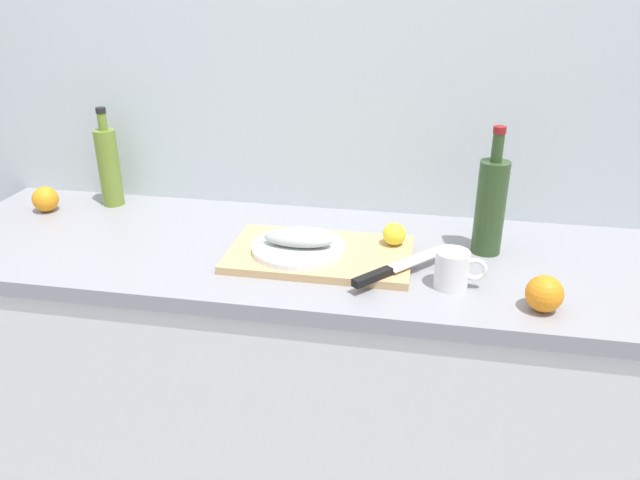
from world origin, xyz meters
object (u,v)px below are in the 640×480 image
object	(u,v)px
fish_fillet	(298,239)
wine_bottle	(491,205)
white_plate	(299,248)
coffee_mug_0	(453,269)
olive_oil_bottle	(109,166)
cutting_board	(320,255)
lemon_0	(394,234)
chef_knife	(389,270)

from	to	relation	value
fish_fillet	wine_bottle	size ratio (longest dim) A/B	0.54
white_plate	coffee_mug_0	bearing A→B (deg)	-12.39
fish_fillet	olive_oil_bottle	size ratio (longest dim) A/B	0.59
cutting_board	fish_fillet	xyz separation A→B (m)	(-0.05, -0.01, 0.04)
fish_fillet	wine_bottle	distance (m)	0.49
cutting_board	olive_oil_bottle	world-z (taller)	olive_oil_bottle
fish_fillet	lemon_0	xyz separation A→B (m)	(0.23, 0.08, -0.00)
cutting_board	wine_bottle	xyz separation A→B (m)	(0.41, 0.12, 0.12)
chef_knife	olive_oil_bottle	xyz separation A→B (m)	(-0.87, 0.35, 0.09)
cutting_board	lemon_0	world-z (taller)	lemon_0
lemon_0	olive_oil_bottle	size ratio (longest dim) A/B	0.20
chef_knife	lemon_0	xyz separation A→B (m)	(-0.00, 0.16, 0.02)
white_plate	wine_bottle	bearing A→B (deg)	15.07
fish_fillet	chef_knife	distance (m)	0.25
chef_knife	olive_oil_bottle	distance (m)	0.94
olive_oil_bottle	wine_bottle	distance (m)	1.11
cutting_board	olive_oil_bottle	bearing A→B (deg)	159.60
cutting_board	fish_fillet	world-z (taller)	fish_fillet
fish_fillet	chef_knife	world-z (taller)	fish_fillet
coffee_mug_0	fish_fillet	bearing A→B (deg)	167.61
white_plate	fish_fillet	world-z (taller)	fish_fillet
fish_fillet	olive_oil_bottle	world-z (taller)	olive_oil_bottle
wine_bottle	lemon_0	bearing A→B (deg)	-169.29
fish_fillet	coffee_mug_0	xyz separation A→B (m)	(0.38, -0.08, -0.01)
fish_fillet	chef_knife	size ratio (longest dim) A/B	0.73
cutting_board	lemon_0	xyz separation A→B (m)	(0.18, 0.07, 0.04)
cutting_board	lemon_0	size ratio (longest dim) A/B	7.78
olive_oil_bottle	coffee_mug_0	distance (m)	1.08
white_plate	coffee_mug_0	distance (m)	0.39
white_plate	lemon_0	bearing A→B (deg)	19.27
cutting_board	coffee_mug_0	bearing A→B (deg)	-15.66
white_plate	olive_oil_bottle	world-z (taller)	olive_oil_bottle
cutting_board	chef_knife	size ratio (longest dim) A/B	1.91
fish_fillet	olive_oil_bottle	xyz separation A→B (m)	(-0.64, 0.26, 0.07)
cutting_board	lemon_0	distance (m)	0.20
olive_oil_bottle	coffee_mug_0	bearing A→B (deg)	-18.91
white_plate	wine_bottle	world-z (taller)	wine_bottle
white_plate	olive_oil_bottle	bearing A→B (deg)	157.45
white_plate	fish_fillet	distance (m)	0.03
white_plate	coffee_mug_0	xyz separation A→B (m)	(0.38, -0.08, 0.02)
chef_knife	wine_bottle	bearing A→B (deg)	-7.01
white_plate	wine_bottle	xyz separation A→B (m)	(0.46, 0.12, 0.10)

